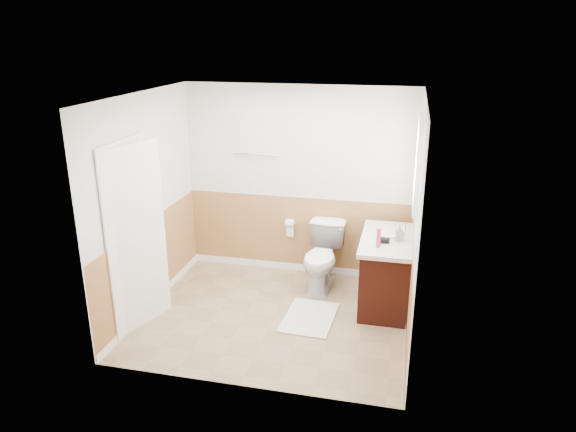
% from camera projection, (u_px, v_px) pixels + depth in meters
% --- Properties ---
extents(floor, '(3.00, 3.00, 0.00)m').
position_uv_depth(floor, '(275.00, 316.00, 6.13)').
color(floor, '#8C7051').
rests_on(floor, ground).
extents(ceiling, '(3.00, 3.00, 0.00)m').
position_uv_depth(ceiling, '(273.00, 96.00, 5.30)').
color(ceiling, white).
rests_on(ceiling, floor).
extents(wall_back, '(3.00, 0.00, 3.00)m').
position_uv_depth(wall_back, '(299.00, 182.00, 6.91)').
color(wall_back, silver).
rests_on(wall_back, floor).
extents(wall_front, '(3.00, 0.00, 3.00)m').
position_uv_depth(wall_front, '(236.00, 263.00, 4.52)').
color(wall_front, silver).
rests_on(wall_front, floor).
extents(wall_left, '(0.00, 3.00, 3.00)m').
position_uv_depth(wall_left, '(146.00, 204.00, 6.03)').
color(wall_left, silver).
rests_on(wall_left, floor).
extents(wall_right, '(0.00, 3.00, 3.00)m').
position_uv_depth(wall_right, '(417.00, 225.00, 5.40)').
color(wall_right, silver).
rests_on(wall_right, floor).
extents(wainscot_back, '(3.00, 0.00, 3.00)m').
position_uv_depth(wainscot_back, '(298.00, 236.00, 7.15)').
color(wainscot_back, '#AB7944').
rests_on(wainscot_back, floor).
extents(wainscot_front, '(3.00, 0.00, 3.00)m').
position_uv_depth(wainscot_front, '(239.00, 338.00, 4.78)').
color(wainscot_front, '#AB7944').
rests_on(wainscot_front, floor).
extents(wainscot_left, '(0.00, 2.60, 2.60)m').
position_uv_depth(wainscot_left, '(153.00, 265.00, 6.28)').
color(wainscot_left, '#AB7944').
rests_on(wainscot_left, floor).
extents(wainscot_right, '(0.00, 2.60, 2.60)m').
position_uv_depth(wainscot_right, '(410.00, 291.00, 5.65)').
color(wainscot_right, '#AB7944').
rests_on(wainscot_right, floor).
extents(toilet, '(0.50, 0.82, 0.82)m').
position_uv_depth(toilet, '(322.00, 258.00, 6.70)').
color(toilet, white).
rests_on(toilet, floor).
extents(bath_mat, '(0.59, 0.83, 0.02)m').
position_uv_depth(bath_mat, '(310.00, 317.00, 6.08)').
color(bath_mat, silver).
rests_on(bath_mat, floor).
extents(vanity_cabinet, '(0.55, 1.10, 0.80)m').
position_uv_depth(vanity_cabinet, '(386.00, 273.00, 6.29)').
color(vanity_cabinet, black).
rests_on(vanity_cabinet, floor).
extents(vanity_knob_left, '(0.03, 0.03, 0.03)m').
position_uv_depth(vanity_knob_left, '(360.00, 263.00, 6.21)').
color(vanity_knob_left, silver).
rests_on(vanity_knob_left, vanity_cabinet).
extents(vanity_knob_right, '(0.03, 0.03, 0.03)m').
position_uv_depth(vanity_knob_right, '(362.00, 256.00, 6.39)').
color(vanity_knob_right, '#B6B6BD').
rests_on(vanity_knob_right, vanity_cabinet).
extents(countertop, '(0.60, 1.15, 0.05)m').
position_uv_depth(countertop, '(387.00, 240.00, 6.15)').
color(countertop, silver).
rests_on(countertop, vanity_cabinet).
extents(sink_basin, '(0.36, 0.36, 0.02)m').
position_uv_depth(sink_basin, '(389.00, 233.00, 6.27)').
color(sink_basin, silver).
rests_on(sink_basin, countertop).
extents(faucet, '(0.02, 0.02, 0.14)m').
position_uv_depth(faucet, '(405.00, 229.00, 6.22)').
color(faucet, silver).
rests_on(faucet, countertop).
extents(lotion_bottle, '(0.05, 0.05, 0.22)m').
position_uv_depth(lotion_bottle, '(378.00, 238.00, 5.84)').
color(lotion_bottle, '#C83373').
rests_on(lotion_bottle, countertop).
extents(soap_dispenser, '(0.10, 0.10, 0.19)m').
position_uv_depth(soap_dispenser, '(399.00, 233.00, 6.03)').
color(soap_dispenser, gray).
rests_on(soap_dispenser, countertop).
extents(hair_dryer_body, '(0.14, 0.07, 0.07)m').
position_uv_depth(hair_dryer_body, '(383.00, 240.00, 5.98)').
color(hair_dryer_body, black).
rests_on(hair_dryer_body, countertop).
extents(hair_dryer_handle, '(0.03, 0.03, 0.07)m').
position_uv_depth(hair_dryer_handle, '(381.00, 240.00, 6.05)').
color(hair_dryer_handle, black).
rests_on(hair_dryer_handle, countertop).
extents(mirror_panel, '(0.02, 0.35, 0.90)m').
position_uv_depth(mirror_panel, '(417.00, 170.00, 6.31)').
color(mirror_panel, silver).
rests_on(mirror_panel, wall_right).
extents(window_frame, '(0.04, 0.80, 1.00)m').
position_uv_depth(window_frame, '(417.00, 163.00, 5.78)').
color(window_frame, white).
rests_on(window_frame, wall_right).
extents(window_glass, '(0.01, 0.70, 0.90)m').
position_uv_depth(window_glass, '(419.00, 163.00, 5.78)').
color(window_glass, white).
rests_on(window_glass, wall_right).
extents(door, '(0.29, 0.78, 2.04)m').
position_uv_depth(door, '(137.00, 238.00, 5.67)').
color(door, white).
rests_on(door, wall_left).
extents(door_frame, '(0.02, 0.92, 2.10)m').
position_uv_depth(door_frame, '(130.00, 237.00, 5.69)').
color(door_frame, white).
rests_on(door_frame, wall_left).
extents(door_knob, '(0.06, 0.06, 0.06)m').
position_uv_depth(door_knob, '(156.00, 234.00, 5.99)').
color(door_knob, silver).
rests_on(door_knob, door).
extents(towel_bar, '(0.62, 0.02, 0.02)m').
position_uv_depth(towel_bar, '(256.00, 155.00, 6.86)').
color(towel_bar, silver).
rests_on(towel_bar, wall_back).
extents(tp_holder_bar, '(0.14, 0.02, 0.02)m').
position_uv_depth(tp_holder_bar, '(290.00, 223.00, 7.05)').
color(tp_holder_bar, silver).
rests_on(tp_holder_bar, wall_back).
extents(tp_roll, '(0.10, 0.11, 0.11)m').
position_uv_depth(tp_roll, '(290.00, 223.00, 7.05)').
color(tp_roll, white).
rests_on(tp_roll, tp_holder_bar).
extents(tp_sheet, '(0.10, 0.01, 0.16)m').
position_uv_depth(tp_sheet, '(290.00, 231.00, 7.08)').
color(tp_sheet, white).
rests_on(tp_sheet, tp_roll).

